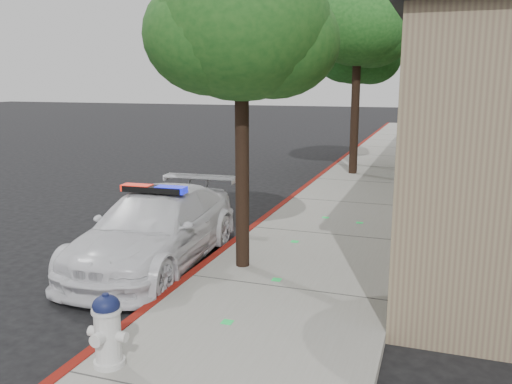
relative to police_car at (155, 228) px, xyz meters
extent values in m
plane|color=black|center=(0.90, -0.67, -0.65)|extent=(120.00, 120.00, 0.00)
cube|color=gray|center=(2.50, 2.33, -0.57)|extent=(3.20, 60.00, 0.15)
cube|color=maroon|center=(0.96, 2.33, -0.57)|extent=(0.14, 60.00, 0.16)
cube|color=black|center=(4.07, 0.33, 1.30)|extent=(0.08, 1.48, 1.68)
cube|color=black|center=(4.07, 3.33, 1.30)|extent=(0.08, 1.48, 1.68)
cube|color=black|center=(4.07, 6.33, 1.30)|extent=(0.08, 1.48, 1.68)
cube|color=black|center=(4.07, 9.33, 1.30)|extent=(0.08, 1.48, 1.68)
cube|color=black|center=(4.07, 12.33, 1.30)|extent=(0.08, 1.48, 1.68)
cube|color=black|center=(4.07, 15.33, 1.30)|extent=(0.08, 1.48, 1.68)
cube|color=black|center=(4.07, 18.33, 1.30)|extent=(0.08, 1.48, 1.68)
imported|color=white|center=(0.00, 0.00, 0.00)|extent=(2.03, 4.52, 1.29)
cube|color=black|center=(0.00, 0.00, 0.70)|extent=(1.21, 0.34, 0.10)
cube|color=red|center=(-0.32, -0.02, 0.70)|extent=(0.53, 0.27, 0.11)
cube|color=#0D15ED|center=(0.32, 0.02, 0.70)|extent=(0.53, 0.27, 0.11)
cylinder|color=silver|center=(1.35, -3.41, -0.47)|extent=(0.34, 0.34, 0.06)
cylinder|color=silver|center=(1.35, -3.41, -0.16)|extent=(0.28, 0.28, 0.55)
cylinder|color=silver|center=(1.35, -3.41, 0.13)|extent=(0.32, 0.32, 0.04)
ellipsoid|color=#111840|center=(1.35, -3.41, 0.19)|extent=(0.29, 0.29, 0.22)
cylinder|color=#111840|center=(1.35, -3.41, 0.29)|extent=(0.07, 0.07, 0.06)
cylinder|color=silver|center=(1.18, -3.41, -0.14)|extent=(0.12, 0.11, 0.11)
cylinder|color=silver|center=(1.52, -3.41, -0.14)|extent=(0.12, 0.11, 0.11)
cylinder|color=silver|center=(1.35, -3.58, -0.12)|extent=(0.14, 0.12, 0.14)
cylinder|color=black|center=(1.60, 0.04, 1.04)|extent=(0.22, 0.22, 3.08)
ellipsoid|color=#184A17|center=(1.60, 0.04, 3.35)|extent=(2.74, 2.74, 2.33)
ellipsoid|color=#184A17|center=(2.05, 0.26, 3.10)|extent=(2.05, 2.05, 1.75)
ellipsoid|color=#184A17|center=(1.24, -0.19, 3.18)|extent=(2.14, 2.14, 1.82)
cylinder|color=black|center=(1.91, 9.70, 1.45)|extent=(0.27, 0.27, 3.89)
ellipsoid|color=#184D18|center=(1.91, 9.70, 4.34)|extent=(3.26, 3.26, 2.77)
ellipsoid|color=#184D18|center=(2.28, 10.08, 4.02)|extent=(2.63, 2.63, 2.23)
ellipsoid|color=#184D18|center=(1.52, 9.44, 4.13)|extent=(2.52, 2.52, 2.14)
cylinder|color=black|center=(1.60, 11.72, 1.11)|extent=(0.24, 0.24, 3.22)
ellipsoid|color=#194916|center=(1.60, 11.72, 3.55)|extent=(2.76, 2.76, 2.35)
ellipsoid|color=#194916|center=(2.09, 11.81, 3.28)|extent=(2.12, 2.12, 1.80)
ellipsoid|color=#194916|center=(1.28, 11.50, 3.37)|extent=(2.21, 2.21, 1.88)
camera|label=1|loc=(4.56, -7.86, 2.51)|focal=37.40mm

